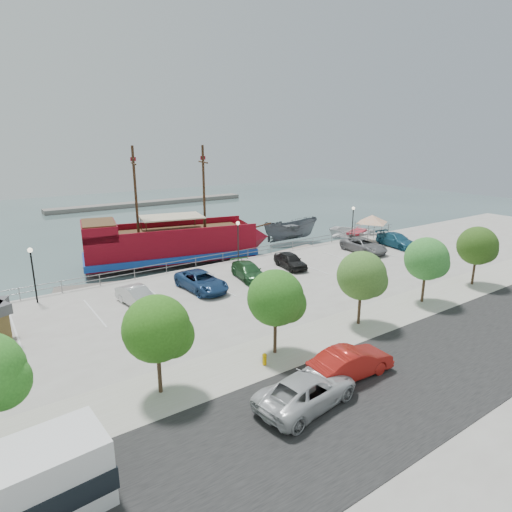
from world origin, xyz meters
TOP-DOWN VIEW (x-y plane):
  - ground at (0.00, 0.00)m, footprint 160.00×160.00m
  - street at (0.00, -16.00)m, footprint 100.00×8.00m
  - sidewalk at (0.00, -10.00)m, footprint 100.00×4.00m
  - seawall_railing at (0.00, 7.80)m, footprint 50.00×0.06m
  - far_shore at (10.00, 55.00)m, footprint 40.00×3.00m
  - pirate_ship at (-2.55, 13.17)m, footprint 20.76×9.57m
  - patrol_boat at (12.45, 13.60)m, footprint 7.86×4.37m
  - speedboat at (20.88, 10.01)m, footprint 7.64×8.74m
  - dock_west at (-12.70, 9.20)m, footprint 7.93×4.17m
  - dock_mid at (9.28, 9.20)m, footprint 7.35×2.95m
  - dock_east at (15.47, 9.20)m, footprint 6.75×2.08m
  - canopy_tent at (18.15, 5.46)m, footprint 5.46×5.46m
  - street_van at (-9.79, -14.79)m, footprint 5.68×3.20m
  - street_sedan at (-6.28, -14.23)m, footprint 4.84×1.92m
  - fire_hydrant at (-9.32, -10.80)m, footprint 0.25×0.25m
  - lamp_post_left at (-18.00, 6.50)m, footprint 0.36×0.36m
  - lamp_post_mid at (0.00, 6.50)m, footprint 0.36×0.36m
  - lamp_post_right at (16.00, 6.50)m, footprint 0.36×0.36m
  - tree_b at (-14.85, -10.07)m, footprint 3.30×3.20m
  - tree_c at (-7.85, -10.07)m, footprint 3.30×3.20m
  - tree_d at (-0.85, -10.07)m, footprint 3.30×3.20m
  - tree_e at (6.15, -10.07)m, footprint 3.30×3.20m
  - tree_f at (13.15, -10.07)m, footprint 3.30×3.20m
  - parked_car_b at (-11.93, 1.68)m, footprint 2.18×4.43m
  - parked_car_c at (-6.48, 1.91)m, footprint 2.84×5.58m
  - parked_car_d at (-1.72, 2.10)m, footprint 2.81×5.11m
  - parked_car_e at (3.40, 2.59)m, footprint 2.42×4.54m
  - parked_car_g at (13.65, 2.57)m, footprint 2.88×5.65m
  - parked_car_h at (18.61, 2.07)m, footprint 2.81×5.53m

SIDE VIEW (x-z plane):
  - ground at x=0.00m, z-range -1.00..-1.00m
  - dock_east at x=15.47m, z-range -1.00..-0.62m
  - dock_mid at x=9.28m, z-range -1.00..-0.59m
  - dock_west at x=-12.70m, z-range -1.00..-0.56m
  - far_shore at x=10.00m, z-range -1.00..-0.20m
  - speedboat at x=20.88m, z-range -1.00..0.51m
  - street at x=0.00m, z-range -0.01..0.03m
  - sidewalk at x=0.00m, z-range -0.01..0.04m
  - fire_hydrant at x=-9.32m, z-range 0.03..0.75m
  - patrol_boat at x=12.45m, z-range -1.00..1.88m
  - seawall_railing at x=0.00m, z-range 0.03..1.03m
  - parked_car_b at x=-11.93m, z-range 0.00..1.40m
  - parked_car_d at x=-1.72m, z-range 0.00..1.40m
  - parked_car_e at x=3.40m, z-range 0.00..1.47m
  - street_van at x=-9.79m, z-range 0.00..1.50m
  - parked_car_c at x=-6.48m, z-range 0.00..1.51m
  - parked_car_g at x=13.65m, z-range 0.00..1.53m
  - parked_car_h at x=18.61m, z-range 0.00..1.54m
  - street_sedan at x=-6.28m, z-range 0.00..1.57m
  - pirate_ship at x=-2.55m, z-range -5.28..7.59m
  - lamp_post_left at x=-18.00m, z-range 0.80..5.08m
  - lamp_post_mid at x=0.00m, z-range 0.80..5.08m
  - lamp_post_right at x=16.00m, z-range 0.80..5.08m
  - canopy_tent at x=18.15m, z-range 1.38..5.10m
  - tree_b at x=-14.85m, z-range 0.80..5.80m
  - tree_c at x=-7.85m, z-range 0.80..5.80m
  - tree_d at x=-0.85m, z-range 0.80..5.80m
  - tree_e at x=6.15m, z-range 0.80..5.80m
  - tree_f at x=13.15m, z-range 0.80..5.80m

